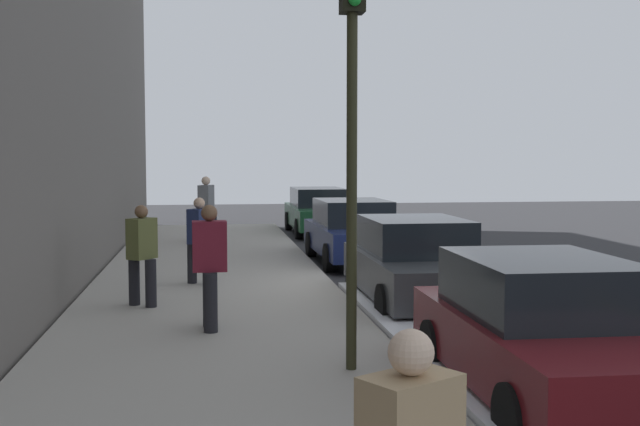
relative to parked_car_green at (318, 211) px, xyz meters
name	(u,v)px	position (x,y,z in m)	size (l,w,h in m)	color
ground_plane	(395,296)	(11.68, -0.24, -0.76)	(56.00, 56.00, 0.00)	#28282B
sidewalk	(213,297)	(11.68, -3.54, -0.68)	(28.00, 4.60, 0.15)	#A39E93
lane_stripe_centre	(560,292)	(11.68, 2.96, -0.76)	(28.00, 0.14, 0.01)	gold
snow_bank_curb	(407,337)	(15.32, -0.94, -0.65)	(8.02, 0.56, 0.22)	white
parked_car_green	(318,211)	(0.00, 0.00, 0.00)	(4.78, 1.92, 1.51)	black
parked_car_navy	(354,232)	(7.11, -0.15, 0.00)	(4.38, 1.96, 1.51)	black
parked_car_charcoal	(416,263)	(12.75, -0.12, 0.00)	(4.13, 1.90, 1.51)	black
parked_car_maroon	(546,332)	(17.97, -0.16, 0.00)	(4.20, 1.96, 1.51)	black
pedestrian_olive_coat	(142,252)	(12.76, -4.67, 0.26)	(0.52, 0.49, 1.64)	black
pedestrian_grey_coat	(206,207)	(3.53, -3.66, 0.38)	(0.58, 0.59, 1.85)	black
pedestrian_burgundy_coat	(210,263)	(14.63, -3.59, 0.32)	(0.58, 0.48, 1.75)	black
pedestrian_navy_coat	(200,238)	(10.67, -3.77, 0.27)	(0.52, 0.48, 1.64)	black
traffic_light_pole	(352,90)	(16.94, -2.01, 2.54)	(0.35, 0.26, 4.69)	#2D2D19
rolling_suitcase	(203,231)	(3.02, -3.77, -0.34)	(0.34, 0.22, 0.89)	#471E19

